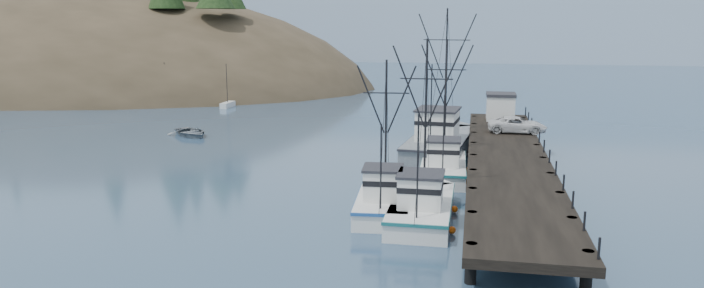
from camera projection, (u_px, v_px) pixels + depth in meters
name	position (u px, v px, depth m)	size (l,w,h in m)	color
ground	(268.00, 239.00, 35.73)	(400.00, 400.00, 0.00)	navy
pier	(508.00, 160.00, 48.18)	(6.00, 44.00, 2.00)	black
headland	(38.00, 104.00, 126.33)	(134.80, 78.00, 51.00)	#382D1E
distant_ridge	(471.00, 59.00, 197.52)	(360.00, 40.00, 26.00)	#9EB2C6
distant_ridge_far	(327.00, 55.00, 221.32)	(180.00, 25.00, 18.00)	silver
moored_sailboats	(205.00, 96.00, 99.55)	(18.50, 18.22, 6.35)	silver
trawler_near	(422.00, 205.00, 39.40)	(3.73, 11.28, 11.49)	silver
trawler_mid	(384.00, 199.00, 40.74)	(4.01, 10.08, 10.13)	silver
trawler_far	(444.00, 166.00, 50.01)	(3.73, 10.78, 11.12)	silver
work_vessel	(441.00, 141.00, 57.86)	(6.37, 16.55, 13.66)	slate
pier_shed	(500.00, 106.00, 65.16)	(3.00, 3.20, 2.80)	silver
pickup_truck	(517.00, 125.00, 57.82)	(2.45, 5.32, 1.48)	silver
motorboat	(191.00, 136.00, 67.36)	(3.89, 5.44, 1.13)	slate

